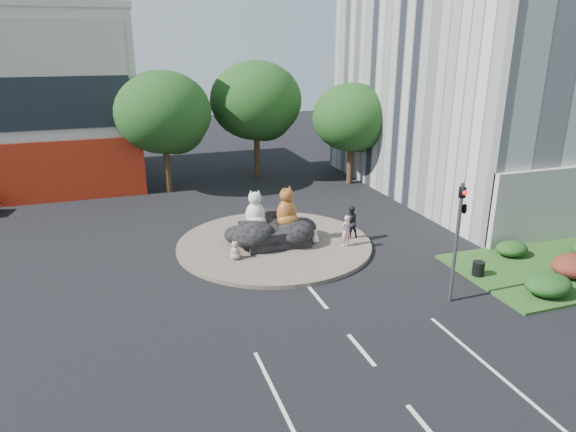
{
  "coord_description": "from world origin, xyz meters",
  "views": [
    {
      "loc": [
        -7.29,
        -13.55,
        10.07
      ],
      "look_at": [
        0.32,
        8.75,
        2.0
      ],
      "focal_mm": 32.0,
      "sensor_mm": 36.0,
      "label": 1
    }
  ],
  "objects_px": {
    "cat_white": "(255,209)",
    "pedestrian_dark": "(350,222)",
    "pedestrian_pink": "(346,231)",
    "cat_tabby": "(287,206)",
    "kitten_calico": "(235,250)",
    "kitten_white": "(315,236)",
    "litter_bin": "(478,269)"
  },
  "relations": [
    {
      "from": "cat_white",
      "to": "pedestrian_dark",
      "type": "relative_size",
      "value": 1.12
    },
    {
      "from": "pedestrian_pink",
      "to": "pedestrian_dark",
      "type": "relative_size",
      "value": 0.93
    },
    {
      "from": "cat_white",
      "to": "kitten_calico",
      "type": "height_order",
      "value": "cat_white"
    },
    {
      "from": "kitten_calico",
      "to": "cat_tabby",
      "type": "bearing_deg",
      "value": 54.28
    },
    {
      "from": "kitten_calico",
      "to": "pedestrian_dark",
      "type": "bearing_deg",
      "value": 38.65
    },
    {
      "from": "kitten_calico",
      "to": "kitten_white",
      "type": "distance_m",
      "value": 4.44
    },
    {
      "from": "cat_tabby",
      "to": "kitten_calico",
      "type": "xyz_separation_m",
      "value": [
        -3.02,
        -1.26,
        -1.48
      ]
    },
    {
      "from": "cat_white",
      "to": "litter_bin",
      "type": "xyz_separation_m",
      "value": [
        8.44,
        -6.74,
        -1.62
      ]
    },
    {
      "from": "kitten_white",
      "to": "pedestrian_pink",
      "type": "xyz_separation_m",
      "value": [
        1.3,
        -0.93,
        0.45
      ]
    },
    {
      "from": "kitten_white",
      "to": "litter_bin",
      "type": "relative_size",
      "value": 1.11
    },
    {
      "from": "kitten_white",
      "to": "litter_bin",
      "type": "bearing_deg",
      "value": -52.79
    },
    {
      "from": "kitten_calico",
      "to": "litter_bin",
      "type": "bearing_deg",
      "value": 4.21
    },
    {
      "from": "cat_white",
      "to": "cat_tabby",
      "type": "distance_m",
      "value": 1.6
    },
    {
      "from": "pedestrian_pink",
      "to": "pedestrian_dark",
      "type": "xyz_separation_m",
      "value": [
        0.72,
        1.0,
        0.06
      ]
    },
    {
      "from": "kitten_calico",
      "to": "pedestrian_pink",
      "type": "xyz_separation_m",
      "value": [
        5.68,
        -0.2,
        0.34
      ]
    },
    {
      "from": "cat_white",
      "to": "pedestrian_pink",
      "type": "xyz_separation_m",
      "value": [
        4.22,
        -1.82,
        -1.06
      ]
    },
    {
      "from": "cat_tabby",
      "to": "kitten_white",
      "type": "bearing_deg",
      "value": -43.98
    },
    {
      "from": "cat_tabby",
      "to": "kitten_calico",
      "type": "height_order",
      "value": "cat_tabby"
    },
    {
      "from": "pedestrian_pink",
      "to": "litter_bin",
      "type": "xyz_separation_m",
      "value": [
        4.22,
        -4.92,
        -0.57
      ]
    },
    {
      "from": "cat_white",
      "to": "kitten_white",
      "type": "xyz_separation_m",
      "value": [
        2.92,
        -0.89,
        -1.51
      ]
    },
    {
      "from": "pedestrian_pink",
      "to": "pedestrian_dark",
      "type": "height_order",
      "value": "pedestrian_dark"
    },
    {
      "from": "cat_tabby",
      "to": "kitten_calico",
      "type": "distance_m",
      "value": 3.59
    },
    {
      "from": "cat_tabby",
      "to": "pedestrian_dark",
      "type": "relative_size",
      "value": 1.21
    },
    {
      "from": "cat_tabby",
      "to": "litter_bin",
      "type": "height_order",
      "value": "cat_tabby"
    },
    {
      "from": "cat_white",
      "to": "kitten_calico",
      "type": "bearing_deg",
      "value": -116.33
    },
    {
      "from": "cat_tabby",
      "to": "pedestrian_pink",
      "type": "xyz_separation_m",
      "value": [
        2.66,
        -1.46,
        -1.14
      ]
    },
    {
      "from": "kitten_white",
      "to": "pedestrian_pink",
      "type": "relative_size",
      "value": 0.44
    },
    {
      "from": "kitten_white",
      "to": "cat_tabby",
      "type": "bearing_deg",
      "value": 152.38
    },
    {
      "from": "cat_white",
      "to": "pedestrian_pink",
      "type": "relative_size",
      "value": 1.19
    },
    {
      "from": "kitten_calico",
      "to": "pedestrian_pink",
      "type": "distance_m",
      "value": 5.69
    },
    {
      "from": "cat_white",
      "to": "kitten_white",
      "type": "distance_m",
      "value": 3.41
    },
    {
      "from": "cat_tabby",
      "to": "kitten_white",
      "type": "distance_m",
      "value": 2.16
    }
  ]
}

